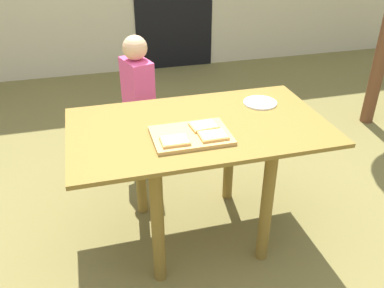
{
  "coord_description": "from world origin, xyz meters",
  "views": [
    {
      "loc": [
        -0.51,
        -1.77,
        1.67
      ],
      "look_at": [
        -0.04,
        0.0,
        0.61
      ],
      "focal_mm": 38.3,
      "sensor_mm": 36.0,
      "label": 1
    }
  ],
  "objects_px": {
    "cutting_board": "(191,136)",
    "child_left": "(139,101)",
    "pizza_slice_far_right": "(204,126)",
    "pizza_slice_near_right": "(213,135)",
    "dining_table": "(199,147)",
    "plate_white_right": "(260,103)",
    "pizza_slice_near_left": "(175,141)"
  },
  "relations": [
    {
      "from": "dining_table",
      "to": "plate_white_right",
      "type": "relative_size",
      "value": 6.99
    },
    {
      "from": "plate_white_right",
      "to": "child_left",
      "type": "distance_m",
      "value": 0.84
    },
    {
      "from": "pizza_slice_far_right",
      "to": "pizza_slice_near_left",
      "type": "bearing_deg",
      "value": -147.64
    },
    {
      "from": "pizza_slice_near_right",
      "to": "child_left",
      "type": "distance_m",
      "value": 0.94
    },
    {
      "from": "pizza_slice_far_right",
      "to": "plate_white_right",
      "type": "relative_size",
      "value": 0.74
    },
    {
      "from": "pizza_slice_far_right",
      "to": "child_left",
      "type": "bearing_deg",
      "value": 105.32
    },
    {
      "from": "cutting_board",
      "to": "pizza_slice_near_left",
      "type": "relative_size",
      "value": 2.85
    },
    {
      "from": "dining_table",
      "to": "pizza_slice_near_left",
      "type": "distance_m",
      "value": 0.29
    },
    {
      "from": "cutting_board",
      "to": "pizza_slice_near_right",
      "type": "height_order",
      "value": "pizza_slice_near_right"
    },
    {
      "from": "child_left",
      "to": "pizza_slice_near_left",
      "type": "bearing_deg",
      "value": -87.16
    },
    {
      "from": "dining_table",
      "to": "pizza_slice_near_left",
      "type": "height_order",
      "value": "pizza_slice_near_left"
    },
    {
      "from": "pizza_slice_far_right",
      "to": "pizza_slice_near_right",
      "type": "bearing_deg",
      "value": -82.38
    },
    {
      "from": "dining_table",
      "to": "pizza_slice_near_right",
      "type": "height_order",
      "value": "pizza_slice_near_right"
    },
    {
      "from": "pizza_slice_near_right",
      "to": "plate_white_right",
      "type": "distance_m",
      "value": 0.51
    },
    {
      "from": "cutting_board",
      "to": "child_left",
      "type": "relative_size",
      "value": 0.37
    },
    {
      "from": "dining_table",
      "to": "pizza_slice_near_left",
      "type": "bearing_deg",
      "value": -133.51
    },
    {
      "from": "dining_table",
      "to": "plate_white_right",
      "type": "height_order",
      "value": "plate_white_right"
    },
    {
      "from": "dining_table",
      "to": "child_left",
      "type": "xyz_separation_m",
      "value": [
        -0.21,
        0.72,
        -0.02
      ]
    },
    {
      "from": "pizza_slice_near_right",
      "to": "child_left",
      "type": "bearing_deg",
      "value": 104.42
    },
    {
      "from": "dining_table",
      "to": "cutting_board",
      "type": "relative_size",
      "value": 3.52
    },
    {
      "from": "pizza_slice_near_left",
      "to": "plate_white_right",
      "type": "height_order",
      "value": "pizza_slice_near_left"
    },
    {
      "from": "pizza_slice_far_right",
      "to": "pizza_slice_near_right",
      "type": "height_order",
      "value": "same"
    },
    {
      "from": "cutting_board",
      "to": "pizza_slice_near_left",
      "type": "xyz_separation_m",
      "value": [
        -0.09,
        -0.06,
        0.02
      ]
    },
    {
      "from": "cutting_board",
      "to": "plate_white_right",
      "type": "height_order",
      "value": "cutting_board"
    },
    {
      "from": "dining_table",
      "to": "pizza_slice_far_right",
      "type": "xyz_separation_m",
      "value": [
        0.01,
        -0.06,
        0.16
      ]
    },
    {
      "from": "pizza_slice_far_right",
      "to": "child_left",
      "type": "height_order",
      "value": "child_left"
    },
    {
      "from": "pizza_slice_far_right",
      "to": "pizza_slice_near_right",
      "type": "distance_m",
      "value": 0.11
    },
    {
      "from": "pizza_slice_far_right",
      "to": "plate_white_right",
      "type": "height_order",
      "value": "pizza_slice_far_right"
    },
    {
      "from": "pizza_slice_far_right",
      "to": "pizza_slice_near_right",
      "type": "xyz_separation_m",
      "value": [
        0.01,
        -0.11,
        0.0
      ]
    },
    {
      "from": "pizza_slice_far_right",
      "to": "plate_white_right",
      "type": "distance_m",
      "value": 0.46
    },
    {
      "from": "pizza_slice_near_left",
      "to": "child_left",
      "type": "xyz_separation_m",
      "value": [
        -0.04,
        0.89,
        -0.18
      ]
    },
    {
      "from": "pizza_slice_far_right",
      "to": "pizza_slice_near_left",
      "type": "height_order",
      "value": "same"
    }
  ]
}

